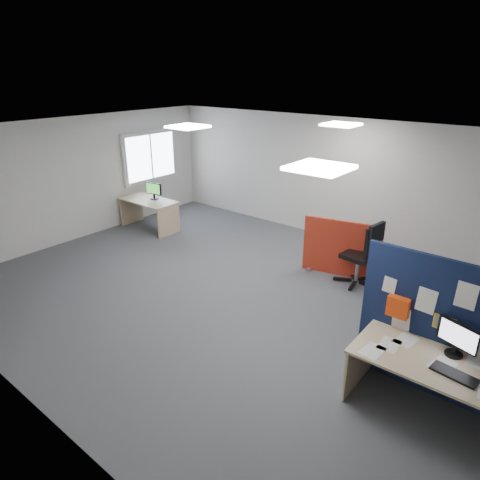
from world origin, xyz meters
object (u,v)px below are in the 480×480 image
Objects in this scene: navy_divider at (451,334)px; monitor_main at (457,338)px; red_divider at (341,249)px; monitor_second at (154,190)px; office_chair at (366,250)px; second_desk at (150,207)px; main_desk at (448,377)px.

navy_divider reaches higher than monitor_main.
red_divider is 4.71m from monitor_second.
navy_divider is at bearing -39.33° from office_chair.
red_divider is at bearing 137.62° from navy_divider.
navy_divider is 1.50× the size of red_divider.
red_divider is (-2.41, 2.20, -0.35)m from navy_divider.
second_desk is at bearing -175.95° from monitor_main.
navy_divider is at bearing -23.46° from monitor_second.
navy_divider reaches higher than main_desk.
monitor_second reaches higher than red_divider.
office_chair is at bearing 129.63° from main_desk.
navy_divider reaches higher than red_divider.
office_chair is at bearing 4.97° from second_desk.
navy_divider is 0.48m from main_desk.
second_desk is 1.20× the size of office_chair.
red_divider is (-2.53, 2.55, -0.04)m from main_desk.
second_desk is at bearing -166.71° from office_chair.
main_desk is at bearing -71.58° from navy_divider.
red_divider is 4.76m from second_desk.
main_desk is at bearing -64.16° from monitor_main.
second_desk is (-7.26, 1.98, -0.03)m from main_desk.
office_chair is at bearing -25.56° from red_divider.
red_divider is at bearing 134.73° from main_desk.
monitor_main is 0.32× the size of red_divider.
monitor_second is (-7.08, 1.73, 0.07)m from navy_divider.
navy_divider is 7.33m from second_desk.
navy_divider is 4.76× the size of monitor_main.
monitor_second is at bearing -167.75° from office_chair.
office_chair is at bearing 149.52° from monitor_main.
monitor_second is at bearing -176.81° from monitor_main.
office_chair reaches higher than red_divider.
red_divider is 3.25× the size of monitor_second.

